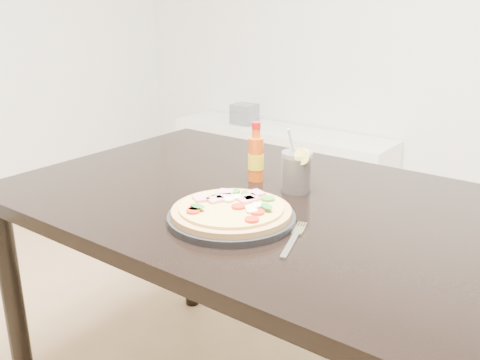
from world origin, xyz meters
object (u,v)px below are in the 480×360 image
Objects in this scene: hot_sauce_bottle at (256,158)px; fork at (294,238)px; plate at (231,218)px; pizza at (232,209)px; cola_cup at (296,172)px; media_console at (279,169)px; dining_table at (267,226)px.

fork is (0.30, -0.27, -0.06)m from hot_sauce_bottle.
pizza is at bearing 105.68° from plate.
media_console is (-0.99, 1.47, -0.55)m from cola_cup.
hot_sauce_bottle is at bearing 114.49° from plate.
pizza reaches higher than plate.
fork is at bearing 0.49° from plate.
cola_cup is 1.86m from media_console.
plate is at bearing -65.51° from hot_sauce_bottle.
media_console is at bearing 105.25° from fork.
hot_sauce_bottle is at bearing 178.01° from cola_cup.
media_console is at bearing 119.51° from pizza.
hot_sauce_bottle is at bearing -59.62° from media_console.
pizza is 1.62× the size of cola_cup.
cola_cup is at bearing 69.23° from dining_table.
cola_cup is 0.12× the size of media_console.
dining_table is 4.66× the size of plate.
dining_table is at bearing 96.45° from pizza.
pizza is 0.17m from fork.
fork reaches higher than dining_table.
hot_sauce_bottle is (-0.12, 0.27, 0.04)m from pizza.
plate is 2.06m from media_console.
hot_sauce_bottle is 0.92× the size of fork.
dining_table is 7.61× the size of fork.
cola_cup is (0.14, -0.00, -0.02)m from hot_sauce_bottle.
cola_cup is at bearing 102.26° from fork.
media_console is at bearing 121.71° from dining_table.
dining_table is 0.21m from pizza.
media_console is (-0.96, 1.56, -0.42)m from dining_table.
cola_cup is (0.01, 0.27, 0.04)m from plate.
plate is 1.07× the size of pizza.
fork is 2.14m from media_console.
fork is at bearing -59.39° from cola_cup.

